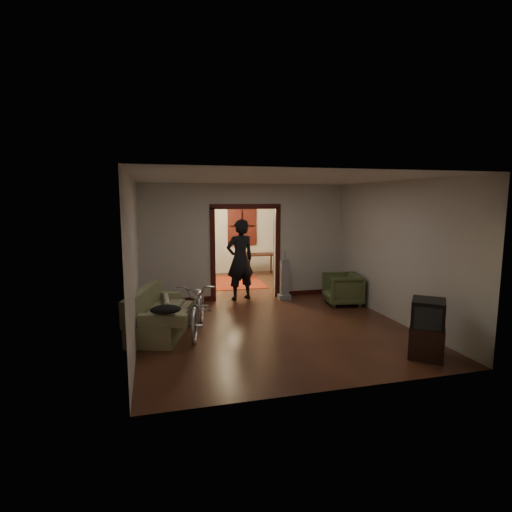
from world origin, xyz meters
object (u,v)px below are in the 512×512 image
object	(u,v)px
bicycle	(199,306)
desk	(261,265)
sofa	(162,311)
person	(240,260)
locker	(182,248)
armchair	(342,289)

from	to	relation	value
bicycle	desk	xyz separation A→B (m)	(2.56, 5.08, -0.15)
sofa	person	distance (m)	2.86
locker	person	bearing A→B (deg)	-52.44
bicycle	desk	bearing A→B (deg)	75.14
armchair	bicycle	bearing A→B (deg)	-63.70
armchair	locker	world-z (taller)	locker
armchair	desk	size ratio (longest dim) A/B	0.87
sofa	bicycle	world-z (taller)	bicycle
sofa	person	world-z (taller)	person
sofa	desk	size ratio (longest dim) A/B	1.94
armchair	desk	distance (m)	4.08
person	locker	world-z (taller)	person
armchair	person	xyz separation A→B (m)	(-2.20, 1.06, 0.62)
armchair	desk	bearing A→B (deg)	-158.78
sofa	armchair	size ratio (longest dim) A/B	2.23
sofa	person	size ratio (longest dim) A/B	0.91
desk	armchair	bearing A→B (deg)	-78.71
bicycle	armchair	size ratio (longest dim) A/B	2.32
bicycle	armchair	bearing A→B (deg)	29.62
sofa	locker	bearing A→B (deg)	98.86
armchair	locker	xyz separation A→B (m)	(-3.38, 4.06, 0.59)
person	desk	xyz separation A→B (m)	(1.31, 2.92, -0.64)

